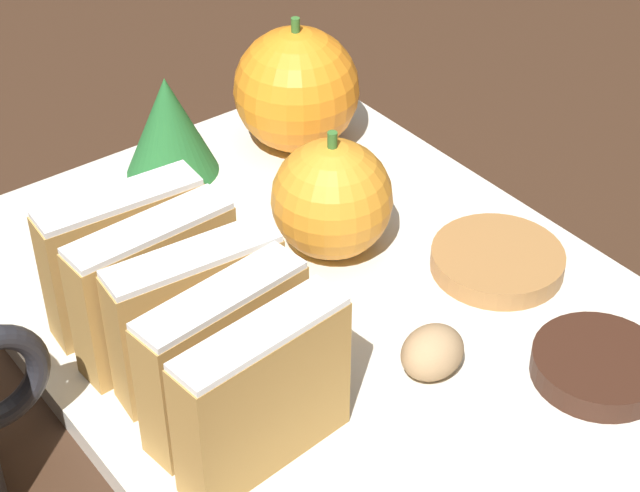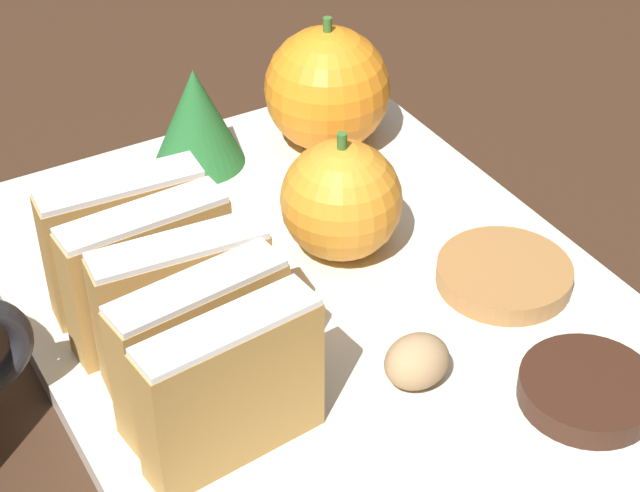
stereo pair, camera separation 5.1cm
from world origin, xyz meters
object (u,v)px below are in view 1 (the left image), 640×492
object	(u,v)px
orange_far	(332,199)
walnut	(432,352)
orange_near	(296,89)
chocolate_cookie	(599,366)

from	to	relation	value
orange_far	walnut	bearing A→B (deg)	-101.93
orange_near	orange_far	world-z (taller)	orange_near
orange_far	chocolate_cookie	xyz separation A→B (m)	(0.04, -0.15, -0.03)
orange_far	chocolate_cookie	bearing A→B (deg)	-75.68
orange_near	orange_far	bearing A→B (deg)	-116.50
orange_near	walnut	distance (m)	0.21
orange_far	walnut	xyz separation A→B (m)	(-0.02, -0.10, -0.02)
orange_far	orange_near	bearing A→B (deg)	63.50
walnut	orange_far	bearing A→B (deg)	78.07
orange_near	chocolate_cookie	world-z (taller)	orange_near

